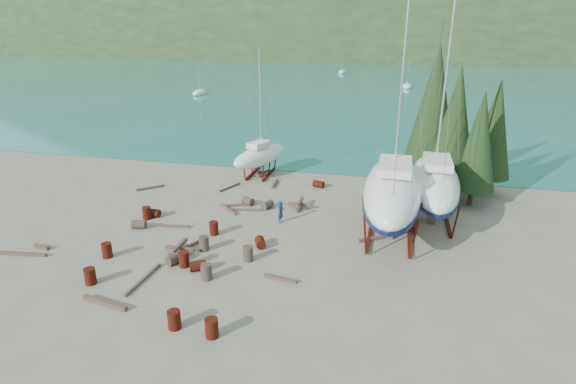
% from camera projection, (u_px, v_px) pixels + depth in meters
% --- Properties ---
extents(ground, '(600.00, 600.00, 0.00)m').
position_uv_depth(ground, '(249.00, 244.00, 27.51)').
color(ground, '#6B6454').
rests_on(ground, ground).
extents(bay_water, '(700.00, 700.00, 0.00)m').
position_uv_depth(bay_water, '(390.00, 46.00, 314.97)').
color(bay_water, '#1A7882').
rests_on(bay_water, ground).
extents(far_hill, '(800.00, 360.00, 110.00)m').
position_uv_depth(far_hill, '(390.00, 46.00, 319.54)').
color(far_hill, '#203118').
rests_on(far_hill, ground).
extents(far_house_left, '(6.60, 5.60, 5.60)m').
position_uv_depth(far_house_left, '(254.00, 49.00, 213.10)').
color(far_house_left, beige).
rests_on(far_house_left, ground).
extents(far_house_center, '(6.60, 5.60, 5.60)m').
position_uv_depth(far_house_center, '(338.00, 50.00, 204.30)').
color(far_house_center, beige).
rests_on(far_house_center, ground).
extents(far_house_right, '(6.60, 5.60, 5.60)m').
position_uv_depth(far_house_right, '(453.00, 51.00, 193.29)').
color(far_house_right, beige).
rests_on(far_house_right, ground).
extents(cypress_near_right, '(3.60, 3.60, 10.00)m').
position_uv_depth(cypress_near_right, '(455.00, 122.00, 33.71)').
color(cypress_near_right, black).
rests_on(cypress_near_right, ground).
extents(cypress_mid_right, '(3.06, 3.06, 8.50)m').
position_uv_depth(cypress_mid_right, '(479.00, 141.00, 31.86)').
color(cypress_mid_right, black).
rests_on(cypress_mid_right, ground).
extents(cypress_back_left, '(4.14, 4.14, 11.50)m').
position_uv_depth(cypress_back_left, '(434.00, 106.00, 35.57)').
color(cypress_back_left, black).
rests_on(cypress_back_left, ground).
extents(cypress_far_right, '(3.24, 3.24, 9.00)m').
position_uv_depth(cypress_far_right, '(494.00, 129.00, 34.17)').
color(cypress_far_right, black).
rests_on(cypress_far_right, ground).
extents(moored_boat_left, '(2.00, 5.00, 6.05)m').
position_uv_depth(moored_boat_left, '(200.00, 93.00, 88.74)').
color(moored_boat_left, white).
rests_on(moored_boat_left, ground).
extents(moored_boat_mid, '(2.00, 5.00, 6.05)m').
position_uv_depth(moored_boat_mid, '(407.00, 86.00, 98.18)').
color(moored_boat_mid, white).
rests_on(moored_boat_mid, ground).
extents(moored_boat_far, '(2.00, 5.00, 6.05)m').
position_uv_depth(moored_boat_far, '(342.00, 72.00, 129.52)').
color(moored_boat_far, white).
rests_on(moored_boat_far, ground).
extents(large_sailboat_near, '(3.72, 12.11, 18.98)m').
position_uv_depth(large_sailboat_near, '(393.00, 188.00, 28.01)').
color(large_sailboat_near, white).
rests_on(large_sailboat_near, ground).
extents(large_sailboat_far, '(3.21, 10.78, 17.01)m').
position_uv_depth(large_sailboat_far, '(434.00, 181.00, 30.17)').
color(large_sailboat_far, white).
rests_on(large_sailboat_far, ground).
extents(small_sailboat_shore, '(4.45, 7.17, 10.96)m').
position_uv_depth(small_sailboat_shore, '(260.00, 156.00, 39.82)').
color(small_sailboat_shore, white).
rests_on(small_sailboat_shore, ground).
extents(worker, '(0.49, 0.64, 1.57)m').
position_uv_depth(worker, '(281.00, 212.00, 30.35)').
color(worker, navy).
rests_on(worker, ground).
extents(drum_0, '(0.58, 0.58, 0.88)m').
position_uv_depth(drum_0, '(107.00, 250.00, 25.83)').
color(drum_0, '#56180E').
rests_on(drum_0, ground).
extents(drum_1, '(0.89, 1.04, 0.58)m').
position_uv_depth(drum_1, '(174.00, 259.00, 25.17)').
color(drum_1, '#2D2823').
rests_on(drum_1, ground).
extents(drum_2, '(0.91, 0.62, 0.58)m').
position_uv_depth(drum_2, '(154.00, 213.00, 31.42)').
color(drum_2, '#56180E').
rests_on(drum_2, ground).
extents(drum_3, '(0.58, 0.58, 0.88)m').
position_uv_depth(drum_3, '(174.00, 320.00, 19.69)').
color(drum_3, '#56180E').
rests_on(drum_3, ground).
extents(drum_4, '(1.00, 0.78, 0.58)m').
position_uv_depth(drum_4, '(319.00, 184.00, 37.20)').
color(drum_4, '#56180E').
rests_on(drum_4, ground).
extents(drum_5, '(0.58, 0.58, 0.88)m').
position_uv_depth(drum_5, '(206.00, 272.00, 23.54)').
color(drum_5, '#2D2823').
rests_on(drum_5, ground).
extents(drum_6, '(0.90, 1.04, 0.58)m').
position_uv_depth(drum_6, '(260.00, 242.00, 27.10)').
color(drum_6, '#56180E').
rests_on(drum_6, ground).
extents(drum_7, '(0.58, 0.58, 0.88)m').
position_uv_depth(drum_7, '(212.00, 328.00, 19.14)').
color(drum_7, '#56180E').
rests_on(drum_7, ground).
extents(drum_8, '(0.58, 0.58, 0.88)m').
position_uv_depth(drum_8, '(147.00, 213.00, 31.00)').
color(drum_8, '#56180E').
rests_on(drum_8, ground).
extents(drum_9, '(1.04, 0.90, 0.58)m').
position_uv_depth(drum_9, '(248.00, 201.00, 33.53)').
color(drum_9, '#2D2823').
rests_on(drum_9, ground).
extents(drum_10, '(0.58, 0.58, 0.88)m').
position_uv_depth(drum_10, '(184.00, 259.00, 24.81)').
color(drum_10, '#56180E').
rests_on(drum_10, ground).
extents(drum_11, '(0.89, 1.04, 0.58)m').
position_uv_depth(drum_11, '(267.00, 205.00, 32.86)').
color(drum_11, '#2D2823').
rests_on(drum_11, ground).
extents(drum_12, '(1.05, 0.93, 0.58)m').
position_uv_depth(drum_12, '(198.00, 266.00, 24.44)').
color(drum_12, '#56180E').
rests_on(drum_12, ground).
extents(drum_13, '(0.58, 0.58, 0.88)m').
position_uv_depth(drum_13, '(90.00, 276.00, 23.14)').
color(drum_13, '#56180E').
rests_on(drum_13, ground).
extents(drum_14, '(0.58, 0.58, 0.88)m').
position_uv_depth(drum_14, '(214.00, 228.00, 28.67)').
color(drum_14, '#56180E').
rests_on(drum_14, ground).
extents(drum_15, '(0.98, 0.75, 0.58)m').
position_uv_depth(drum_15, '(139.00, 224.00, 29.59)').
color(drum_15, '#2D2823').
rests_on(drum_15, ground).
extents(drum_16, '(0.58, 0.58, 0.88)m').
position_uv_depth(drum_16, '(204.00, 243.00, 26.65)').
color(drum_16, '#2D2823').
rests_on(drum_16, ground).
extents(drum_17, '(0.58, 0.58, 0.88)m').
position_uv_depth(drum_17, '(248.00, 254.00, 25.44)').
color(drum_17, '#2D2823').
rests_on(drum_17, ground).
extents(timber_0, '(0.92, 2.20, 0.14)m').
position_uv_depth(timber_0, '(260.00, 173.00, 40.64)').
color(timber_0, brown).
rests_on(timber_0, ground).
extents(timber_1, '(1.85, 1.28, 0.19)m').
position_uv_depth(timber_1, '(374.00, 239.00, 28.01)').
color(timber_1, brown).
rests_on(timber_1, ground).
extents(timber_2, '(1.80, 1.74, 0.19)m').
position_uv_depth(timber_2, '(151.00, 188.00, 36.93)').
color(timber_2, brown).
rests_on(timber_2, ground).
extents(timber_3, '(0.25, 3.29, 0.15)m').
position_uv_depth(timber_3, '(143.00, 279.00, 23.54)').
color(timber_3, brown).
rests_on(timber_3, ground).
extents(timber_4, '(2.05, 0.94, 0.17)m').
position_uv_depth(timber_4, '(239.00, 205.00, 33.35)').
color(timber_4, brown).
rests_on(timber_4, ground).
extents(timber_5, '(1.25, 2.57, 0.16)m').
position_uv_depth(timber_5, '(187.00, 247.00, 26.95)').
color(timber_5, brown).
rests_on(timber_5, ground).
extents(timber_6, '(0.34, 2.03, 0.19)m').
position_uv_depth(timber_6, '(275.00, 184.00, 37.88)').
color(timber_6, brown).
rests_on(timber_6, ground).
extents(timber_7, '(1.83, 0.44, 0.17)m').
position_uv_depth(timber_7, '(280.00, 279.00, 23.57)').
color(timber_7, brown).
rests_on(timber_7, ground).
extents(timber_9, '(1.03, 2.34, 0.15)m').
position_uv_depth(timber_9, '(230.00, 187.00, 37.08)').
color(timber_9, brown).
rests_on(timber_9, ground).
extents(timber_10, '(1.88, 1.76, 0.16)m').
position_uv_depth(timber_10, '(228.00, 209.00, 32.64)').
color(timber_10, brown).
rests_on(timber_10, ground).
extents(timber_11, '(2.15, 0.55, 0.15)m').
position_uv_depth(timber_11, '(246.00, 210.00, 32.49)').
color(timber_11, brown).
rests_on(timber_11, ground).
extents(timber_12, '(2.35, 0.51, 0.17)m').
position_uv_depth(timber_12, '(172.00, 226.00, 29.83)').
color(timber_12, brown).
rests_on(timber_12, ground).
extents(timber_13, '(1.14, 0.38, 0.22)m').
position_uv_depth(timber_13, '(41.00, 247.00, 26.94)').
color(timber_13, brown).
rests_on(timber_13, ground).
extents(timber_14, '(2.98, 0.55, 0.18)m').
position_uv_depth(timber_14, '(22.00, 254.00, 26.14)').
color(timber_14, brown).
rests_on(timber_14, ground).
extents(timber_16, '(2.62, 0.66, 0.23)m').
position_uv_depth(timber_16, '(105.00, 303.00, 21.46)').
color(timber_16, brown).
rests_on(timber_16, ground).
extents(timber_pile_fore, '(1.80, 1.80, 0.60)m').
position_uv_depth(timber_pile_fore, '(180.00, 249.00, 26.32)').
color(timber_pile_fore, brown).
rests_on(timber_pile_fore, ground).
extents(timber_pile_aft, '(1.80, 1.80, 0.60)m').
position_uv_depth(timber_pile_aft, '(300.00, 205.00, 32.86)').
color(timber_pile_aft, brown).
rests_on(timber_pile_aft, ground).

